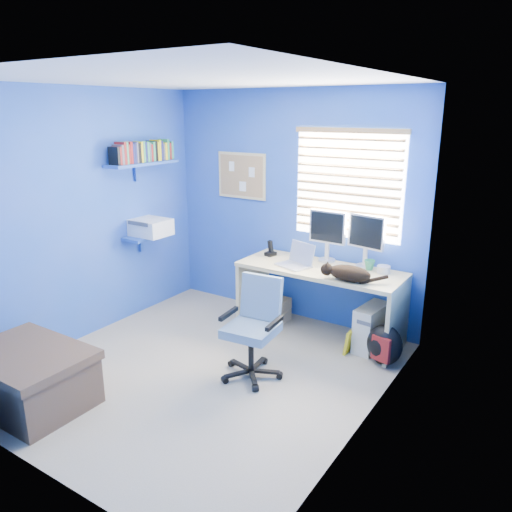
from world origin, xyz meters
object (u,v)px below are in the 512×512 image
Objects in this scene: desk at (319,302)px; laptop at (294,256)px; cat at (349,273)px; tower_pc at (371,328)px; office_chair at (253,340)px.

laptop is (-0.25, -0.11, 0.48)m from desk.
cat is 0.91× the size of tower_pc.
office_chair is at bearing -64.41° from laptop.
tower_pc is (0.17, 0.21, -0.59)m from cat.
desk is 5.09× the size of laptop.
laptop is 0.37× the size of office_chair.
desk is 3.73× the size of tower_pc.
desk is 4.09× the size of cat.
cat is at bearing 8.45° from laptop.
desk is at bearing 139.59° from cat.
tower_pc is (0.57, -0.01, -0.14)m from desk.
tower_pc is 1.26m from office_chair.
office_chair is at bearing -134.10° from cat.
desk is at bearing 83.10° from office_chair.
cat is (0.40, -0.22, 0.44)m from desk.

